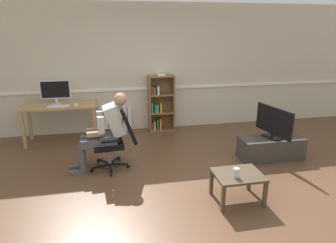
{
  "coord_description": "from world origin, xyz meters",
  "views": [
    {
      "loc": [
        -0.76,
        -3.7,
        2.18
      ],
      "look_at": [
        0.15,
        0.85,
        0.7
      ],
      "focal_mm": 31.34,
      "sensor_mm": 36.0,
      "label": 1
    }
  ],
  "objects_px": {
    "person_seated": "(105,130)",
    "tv_stand": "(271,148)",
    "tv_screen": "(274,122)",
    "bookshelf": "(160,104)",
    "radiator": "(115,119)",
    "office_chair": "(117,137)",
    "drinking_glass": "(236,173)",
    "imac_monitor": "(55,90)",
    "computer_mouse": "(76,105)",
    "keyboard": "(59,106)",
    "coffee_table": "(238,178)",
    "computer_desk": "(60,110)"
  },
  "relations": [
    {
      "from": "coffee_table",
      "to": "drinking_glass",
      "type": "distance_m",
      "value": 0.16
    },
    {
      "from": "person_seated",
      "to": "tv_screen",
      "type": "xyz_separation_m",
      "value": [
        2.81,
        -0.17,
        0.01
      ]
    },
    {
      "from": "drinking_glass",
      "to": "computer_mouse",
      "type": "bearing_deg",
      "value": 129.03
    },
    {
      "from": "imac_monitor",
      "to": "drinking_glass",
      "type": "bearing_deg",
      "value": -48.36
    },
    {
      "from": "tv_stand",
      "to": "coffee_table",
      "type": "height_order",
      "value": "coffee_table"
    },
    {
      "from": "office_chair",
      "to": "imac_monitor",
      "type": "bearing_deg",
      "value": -146.55
    },
    {
      "from": "keyboard",
      "to": "office_chair",
      "type": "bearing_deg",
      "value": -50.09
    },
    {
      "from": "computer_desk",
      "to": "office_chair",
      "type": "bearing_deg",
      "value": -52.84
    },
    {
      "from": "imac_monitor",
      "to": "radiator",
      "type": "distance_m",
      "value": 1.39
    },
    {
      "from": "computer_mouse",
      "to": "coffee_table",
      "type": "relative_size",
      "value": 0.16
    },
    {
      "from": "office_chair",
      "to": "drinking_glass",
      "type": "height_order",
      "value": "office_chair"
    },
    {
      "from": "drinking_glass",
      "to": "imac_monitor",
      "type": "bearing_deg",
      "value": 131.64
    },
    {
      "from": "keyboard",
      "to": "tv_screen",
      "type": "distance_m",
      "value": 3.94
    },
    {
      "from": "coffee_table",
      "to": "computer_mouse",
      "type": "bearing_deg",
      "value": 130.77
    },
    {
      "from": "computer_mouse",
      "to": "person_seated",
      "type": "distance_m",
      "value": 1.4
    },
    {
      "from": "drinking_glass",
      "to": "office_chair",
      "type": "bearing_deg",
      "value": 135.83
    },
    {
      "from": "radiator",
      "to": "tv_stand",
      "type": "xyz_separation_m",
      "value": [
        2.61,
        -1.96,
        -0.08
      ]
    },
    {
      "from": "office_chair",
      "to": "tv_stand",
      "type": "height_order",
      "value": "office_chair"
    },
    {
      "from": "office_chair",
      "to": "drinking_glass",
      "type": "distance_m",
      "value": 1.99
    },
    {
      "from": "computer_mouse",
      "to": "office_chair",
      "type": "height_order",
      "value": "office_chair"
    },
    {
      "from": "imac_monitor",
      "to": "computer_mouse",
      "type": "height_order",
      "value": "imac_monitor"
    },
    {
      "from": "person_seated",
      "to": "drinking_glass",
      "type": "xyz_separation_m",
      "value": [
        1.61,
        -1.37,
        -0.21
      ]
    },
    {
      "from": "tv_screen",
      "to": "person_seated",
      "type": "bearing_deg",
      "value": 75.28
    },
    {
      "from": "imac_monitor",
      "to": "radiator",
      "type": "bearing_deg",
      "value": 15.57
    },
    {
      "from": "computer_desk",
      "to": "office_chair",
      "type": "height_order",
      "value": "office_chair"
    },
    {
      "from": "tv_screen",
      "to": "drinking_glass",
      "type": "height_order",
      "value": "tv_screen"
    },
    {
      "from": "imac_monitor",
      "to": "office_chair",
      "type": "distance_m",
      "value": 1.91
    },
    {
      "from": "keyboard",
      "to": "tv_stand",
      "type": "relative_size",
      "value": 0.37
    },
    {
      "from": "keyboard",
      "to": "coffee_table",
      "type": "xyz_separation_m",
      "value": [
        2.54,
        -2.56,
        -0.44
      ]
    },
    {
      "from": "bookshelf",
      "to": "tv_stand",
      "type": "xyz_separation_m",
      "value": [
        1.64,
        -1.86,
        -0.4
      ]
    },
    {
      "from": "radiator",
      "to": "office_chair",
      "type": "height_order",
      "value": "office_chair"
    },
    {
      "from": "drinking_glass",
      "to": "keyboard",
      "type": "bearing_deg",
      "value": 133.16
    },
    {
      "from": "imac_monitor",
      "to": "office_chair",
      "type": "relative_size",
      "value": 0.58
    },
    {
      "from": "radiator",
      "to": "coffee_table",
      "type": "distance_m",
      "value": 3.43
    },
    {
      "from": "office_chair",
      "to": "tv_stand",
      "type": "relative_size",
      "value": 0.9
    },
    {
      "from": "computer_desk",
      "to": "bookshelf",
      "type": "bearing_deg",
      "value": 8.16
    },
    {
      "from": "imac_monitor",
      "to": "tv_screen",
      "type": "xyz_separation_m",
      "value": [
        3.74,
        -1.65,
        -0.36
      ]
    },
    {
      "from": "person_seated",
      "to": "keyboard",
      "type": "bearing_deg",
      "value": -149.35
    },
    {
      "from": "computer_desk",
      "to": "drinking_glass",
      "type": "bearing_deg",
      "value": -48.23
    },
    {
      "from": "drinking_glass",
      "to": "tv_screen",
      "type": "bearing_deg",
      "value": 45.13
    },
    {
      "from": "radiator",
      "to": "office_chair",
      "type": "relative_size",
      "value": 0.71
    },
    {
      "from": "person_seated",
      "to": "tv_stand",
      "type": "relative_size",
      "value": 1.13
    },
    {
      "from": "radiator",
      "to": "coffee_table",
      "type": "bearing_deg",
      "value": -64.31
    },
    {
      "from": "radiator",
      "to": "bookshelf",
      "type": "bearing_deg",
      "value": -5.73
    },
    {
      "from": "radiator",
      "to": "person_seated",
      "type": "height_order",
      "value": "person_seated"
    },
    {
      "from": "imac_monitor",
      "to": "drinking_glass",
      "type": "height_order",
      "value": "imac_monitor"
    },
    {
      "from": "tv_screen",
      "to": "bookshelf",
      "type": "bearing_deg",
      "value": 30.06
    },
    {
      "from": "bookshelf",
      "to": "person_seated",
      "type": "distance_m",
      "value": 2.06
    },
    {
      "from": "radiator",
      "to": "tv_screen",
      "type": "height_order",
      "value": "tv_screen"
    },
    {
      "from": "keyboard",
      "to": "bookshelf",
      "type": "bearing_deg",
      "value": 12.01
    }
  ]
}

